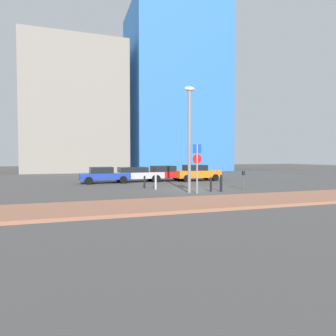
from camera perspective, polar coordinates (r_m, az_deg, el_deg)
ground_plane at (r=20.19m, az=5.19°, el=-4.30°), size 120.00×120.00×0.00m
sidewalk_brick at (r=15.17m, az=13.84°, el=-6.25°), size 40.00×3.80×0.14m
parked_car_blue at (r=25.78m, az=-12.42°, el=-1.32°), size 4.28×2.01×1.41m
parked_car_silver at (r=26.64m, az=-6.22°, el=-1.15°), size 4.66×2.16×1.35m
parked_car_red at (r=27.50m, az=-0.58°, el=-0.99°), size 4.20×2.22×1.44m
parked_car_orange at (r=27.93m, az=5.57°, el=-0.91°), size 4.49×2.27×1.51m
parking_sign_post at (r=18.08m, az=5.71°, el=1.12°), size 0.60×0.10×3.08m
parking_meter at (r=20.95m, az=14.55°, el=-1.82°), size 0.18×0.14×1.29m
street_lamp at (r=18.60m, az=4.21°, el=7.38°), size 0.70×0.36×6.70m
traffic_bollard_near at (r=19.36m, az=8.38°, el=-3.19°), size 0.13×0.13×0.95m
traffic_bollard_mid at (r=19.47m, az=10.35°, el=-2.94°), size 0.16×0.16×1.10m
traffic_bollard_far at (r=20.38m, az=-2.44°, el=-2.74°), size 0.14×0.14×1.06m
traffic_bollard_edge at (r=21.30m, az=-4.61°, el=-2.74°), size 0.13×0.13×0.90m
building_colorful_midrise at (r=52.13m, az=1.36°, el=14.65°), size 15.64×13.29×27.04m
building_under_construction at (r=48.21m, az=-17.50°, el=10.85°), size 14.61×11.59×19.22m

